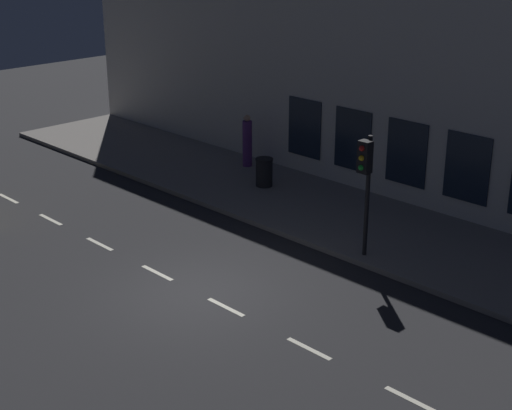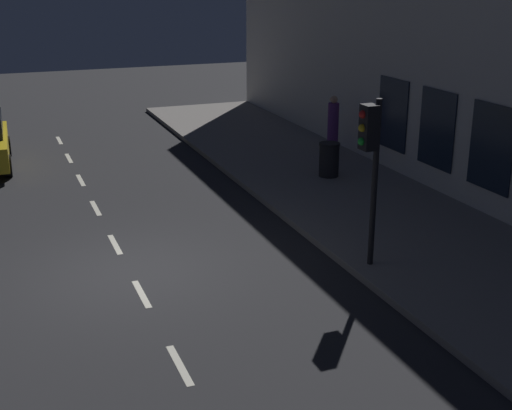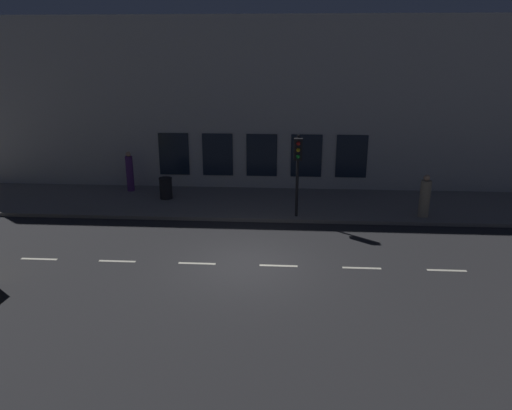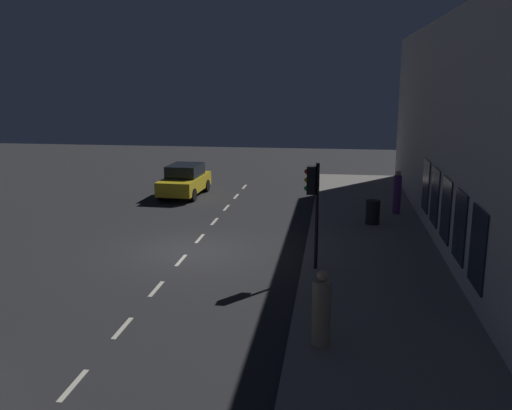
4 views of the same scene
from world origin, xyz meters
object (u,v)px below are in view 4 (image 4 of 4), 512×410
(traffic_light, at_px, (313,193))
(trash_bin, at_px, (373,212))
(pedestrian_0, at_px, (397,193))
(parked_car_1, at_px, (185,180))
(pedestrian_1, at_px, (322,311))

(traffic_light, distance_m, trash_bin, 6.47)
(trash_bin, bearing_deg, pedestrian_0, 60.20)
(parked_car_1, xyz_separation_m, pedestrian_1, (7.36, -15.93, 0.14))
(pedestrian_0, xyz_separation_m, pedestrian_1, (-2.87, -12.81, -0.10))
(traffic_light, height_order, parked_car_1, traffic_light)
(traffic_light, xyz_separation_m, pedestrian_0, (3.31, 7.76, -1.49))
(traffic_light, relative_size, parked_car_1, 0.80)
(pedestrian_1, height_order, trash_bin, pedestrian_1)
(parked_car_1, bearing_deg, pedestrian_0, 165.40)
(parked_car_1, distance_m, pedestrian_0, 10.70)
(traffic_light, bearing_deg, trash_bin, 69.31)
(parked_car_1, height_order, pedestrian_1, pedestrian_1)
(traffic_light, height_order, pedestrian_1, traffic_light)
(pedestrian_0, height_order, trash_bin, pedestrian_0)
(traffic_light, relative_size, pedestrian_0, 1.75)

